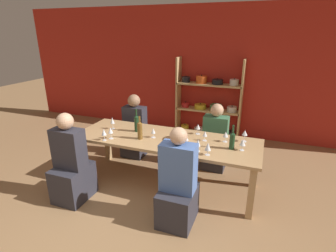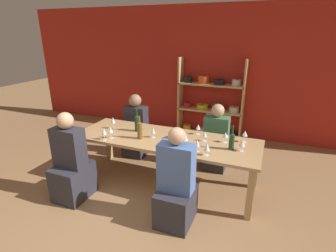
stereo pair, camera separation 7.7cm
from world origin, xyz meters
name	(u,v)px [view 1 (the left image)]	position (x,y,z in m)	size (l,w,h in m)	color
ground_plane	(103,252)	(0.00, 0.00, 0.00)	(18.00, 18.00, 0.00)	#936D47
wall_back_red	(200,72)	(0.00, 3.83, 1.35)	(8.80, 0.06, 2.70)	red
shelf_unit	(208,105)	(0.26, 3.63, 0.68)	(1.38, 0.30, 1.67)	tan
dining_table	(166,143)	(0.12, 1.48, 0.66)	(2.65, 0.91, 0.73)	tan
mixing_bowl	(178,136)	(0.31, 1.49, 0.78)	(0.25, 0.25, 0.09)	#B7BABC
wine_bottle_green	(232,140)	(1.05, 1.45, 0.86)	(0.07, 0.07, 0.33)	#19381E
wine_bottle_dark	(137,123)	(-0.38, 1.58, 0.87)	(0.07, 0.07, 0.35)	#19381E
wine_bottle_amber	(140,130)	(-0.21, 1.33, 0.87)	(0.07, 0.07, 0.34)	brown
wine_glass_red_a	(104,132)	(-0.65, 1.10, 0.85)	(0.07, 0.07, 0.17)	white
wine_glass_red_b	(226,135)	(0.94, 1.65, 0.84)	(0.07, 0.07, 0.15)	white
wine_glass_red_c	(198,143)	(0.66, 1.22, 0.84)	(0.06, 0.06, 0.16)	white
wine_glass_white_a	(186,138)	(0.46, 1.35, 0.84)	(0.07, 0.07, 0.15)	white
wine_glass_empty_a	(243,143)	(1.19, 1.45, 0.84)	(0.07, 0.07, 0.15)	white
wine_glass_white_b	(153,131)	(-0.05, 1.44, 0.83)	(0.07, 0.07, 0.14)	white
wine_glass_white_c	(205,134)	(0.67, 1.59, 0.83)	(0.06, 0.06, 0.14)	white
wine_glass_white_d	(112,121)	(-0.78, 1.54, 0.87)	(0.06, 0.06, 0.19)	white
wine_glass_empty_b	(208,147)	(0.80, 1.16, 0.84)	(0.08, 0.08, 0.16)	white
wine_glass_red_d	(110,131)	(-0.60, 1.19, 0.85)	(0.07, 0.07, 0.17)	white
wine_glass_empty_c	(245,133)	(1.18, 1.76, 0.86)	(0.07, 0.07, 0.17)	white
wine_glass_red_e	(198,127)	(0.51, 1.80, 0.84)	(0.07, 0.07, 0.16)	white
person_near_a	(178,189)	(0.56, 0.74, 0.44)	(0.40, 0.50, 1.21)	#2D2D38
person_far_a	(215,144)	(0.69, 2.28, 0.40)	(0.40, 0.50, 1.09)	#2D2D38
person_near_b	(72,169)	(-0.91, 0.69, 0.45)	(0.41, 0.51, 1.22)	#2D2D38
person_far_b	(135,133)	(-0.77, 2.23, 0.42)	(0.40, 0.50, 1.13)	#2D2D38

